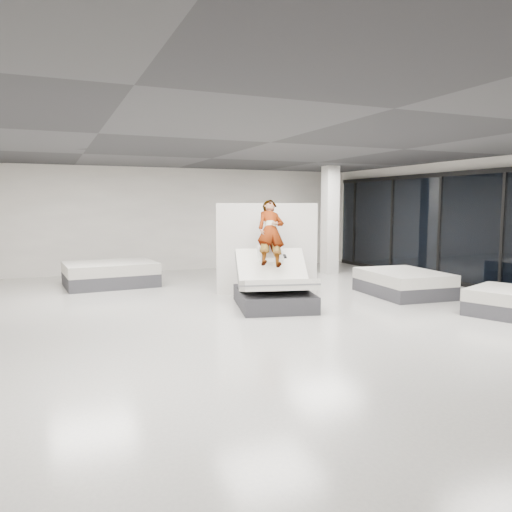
{
  "coord_description": "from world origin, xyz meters",
  "views": [
    {
      "loc": [
        -3.81,
        -8.39,
        2.09
      ],
      "look_at": [
        0.22,
        1.2,
        1.0
      ],
      "focal_mm": 35.0,
      "sensor_mm": 36.0,
      "label": 1
    }
  ],
  "objects_px": {
    "hero_bed": "(274,289)",
    "column": "(330,220)",
    "divider_panel": "(267,249)",
    "flat_bed_right_far": "(403,283)",
    "flat_bed_left_far": "(111,274)",
    "person": "(271,246)",
    "remote": "(285,256)"
  },
  "relations": [
    {
      "from": "hero_bed",
      "to": "column",
      "type": "bearing_deg",
      "value": 46.64
    },
    {
      "from": "divider_panel",
      "to": "flat_bed_right_far",
      "type": "xyz_separation_m",
      "value": [
        2.86,
        -1.29,
        -0.78
      ]
    },
    {
      "from": "divider_panel",
      "to": "flat_bed_right_far",
      "type": "relative_size",
      "value": 1.09
    },
    {
      "from": "divider_panel",
      "to": "hero_bed",
      "type": "bearing_deg",
      "value": -87.71
    },
    {
      "from": "flat_bed_left_far",
      "to": "person",
      "type": "bearing_deg",
      "value": -52.45
    },
    {
      "from": "flat_bed_right_far",
      "to": "column",
      "type": "relative_size",
      "value": 0.66
    },
    {
      "from": "person",
      "to": "flat_bed_right_far",
      "type": "height_order",
      "value": "person"
    },
    {
      "from": "remote",
      "to": "flat_bed_left_far",
      "type": "relative_size",
      "value": 0.06
    },
    {
      "from": "hero_bed",
      "to": "remote",
      "type": "bearing_deg",
      "value": -18.43
    },
    {
      "from": "divider_panel",
      "to": "column",
      "type": "distance_m",
      "value": 4.04
    },
    {
      "from": "hero_bed",
      "to": "flat_bed_right_far",
      "type": "xyz_separation_m",
      "value": [
        3.3,
        0.06,
        -0.1
      ]
    },
    {
      "from": "flat_bed_left_far",
      "to": "column",
      "type": "height_order",
      "value": "column"
    },
    {
      "from": "hero_bed",
      "to": "flat_bed_left_far",
      "type": "xyz_separation_m",
      "value": [
        -2.75,
        4.0,
        -0.07
      ]
    },
    {
      "from": "person",
      "to": "flat_bed_left_far",
      "type": "relative_size",
      "value": 0.7
    },
    {
      "from": "hero_bed",
      "to": "flat_bed_left_far",
      "type": "bearing_deg",
      "value": 124.5
    },
    {
      "from": "remote",
      "to": "column",
      "type": "distance_m",
      "value": 5.19
    },
    {
      "from": "column",
      "to": "person",
      "type": "bearing_deg",
      "value": -135.26
    },
    {
      "from": "flat_bed_left_far",
      "to": "column",
      "type": "bearing_deg",
      "value": -1.66
    },
    {
      "from": "hero_bed",
      "to": "remote",
      "type": "height_order",
      "value": "hero_bed"
    },
    {
      "from": "person",
      "to": "flat_bed_left_far",
      "type": "distance_m",
      "value": 4.73
    },
    {
      "from": "remote",
      "to": "flat_bed_right_far",
      "type": "distance_m",
      "value": 3.19
    },
    {
      "from": "remote",
      "to": "column",
      "type": "relative_size",
      "value": 0.04
    },
    {
      "from": "hero_bed",
      "to": "person",
      "type": "relative_size",
      "value": 1.35
    },
    {
      "from": "remote",
      "to": "column",
      "type": "xyz_separation_m",
      "value": [
        3.39,
        3.89,
        0.56
      ]
    },
    {
      "from": "flat_bed_right_far",
      "to": "column",
      "type": "xyz_separation_m",
      "value": [
        0.3,
        3.75,
        1.32
      ]
    },
    {
      "from": "column",
      "to": "remote",
      "type": "bearing_deg",
      "value": -131.13
    },
    {
      "from": "hero_bed",
      "to": "flat_bed_right_far",
      "type": "height_order",
      "value": "hero_bed"
    },
    {
      "from": "person",
      "to": "divider_panel",
      "type": "relative_size",
      "value": 0.7
    },
    {
      "from": "hero_bed",
      "to": "column",
      "type": "xyz_separation_m",
      "value": [
        3.6,
        3.82,
        1.23
      ]
    },
    {
      "from": "flat_bed_right_far",
      "to": "person",
      "type": "bearing_deg",
      "value": 175.44
    },
    {
      "from": "person",
      "to": "column",
      "type": "height_order",
      "value": "column"
    },
    {
      "from": "hero_bed",
      "to": "person",
      "type": "bearing_deg",
      "value": 76.39
    }
  ]
}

